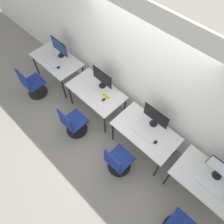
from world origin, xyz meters
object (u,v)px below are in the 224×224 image
at_px(monitor_far_left, 59,47).
at_px(keyboard_far_right, 209,186).
at_px(mouse_left, 104,100).
at_px(keyboard_right, 143,134).
at_px(mouse_far_left, 58,67).
at_px(monitor_far_right, 223,170).
at_px(monitor_left, 102,78).
at_px(monitor_right, 156,117).
at_px(mouse_right, 155,142).
at_px(office_chair_left, 73,124).
at_px(office_chair_right, 118,162).
at_px(office_chair_far_left, 33,85).
at_px(keyboard_left, 93,92).
at_px(keyboard_far_left, 50,62).

bearing_deg(monitor_far_left, keyboard_far_right, -3.28).
xyz_separation_m(mouse_left, keyboard_right, (1.11, -0.04, -0.01)).
height_order(mouse_far_left, monitor_far_right, monitor_far_right).
relative_size(monitor_far_left, monitor_far_right, 1.00).
height_order(monitor_left, mouse_left, monitor_left).
height_order(monitor_right, keyboard_far_right, monitor_right).
height_order(mouse_left, monitor_right, monitor_right).
xyz_separation_m(mouse_far_left, mouse_right, (2.81, 0.07, 0.00)).
bearing_deg(office_chair_left, monitor_far_right, 19.16).
height_order(monitor_left, monitor_right, same).
bearing_deg(office_chair_right, office_chair_far_left, -179.11).
bearing_deg(monitor_far_right, office_chair_far_left, -167.57).
xyz_separation_m(mouse_left, keyboard_far_right, (2.51, -0.03, -0.01)).
bearing_deg(keyboard_left, keyboard_far_left, -176.25).
bearing_deg(monitor_far_left, mouse_right, -4.30).
bearing_deg(monitor_far_left, keyboard_left, -9.46).
height_order(mouse_far_left, mouse_left, same).
height_order(monitor_far_left, keyboard_far_left, monitor_far_left).
bearing_deg(monitor_far_left, mouse_left, -7.25).
bearing_deg(monitor_right, monitor_far_left, -178.71).
relative_size(office_chair_left, monitor_far_right, 1.59).
height_order(keyboard_right, mouse_right, mouse_right).
bearing_deg(office_chair_far_left, office_chair_right, 0.89).
bearing_deg(mouse_left, mouse_far_left, -176.53).
distance_m(keyboard_far_left, keyboard_left, 1.41).
relative_size(monitor_right, office_chair_right, 0.63).
relative_size(office_chair_right, monitor_far_right, 1.59).
xyz_separation_m(keyboard_far_left, keyboard_right, (2.81, 0.07, 0.00)).
bearing_deg(office_chair_right, monitor_right, 86.62).
relative_size(monitor_left, monitor_far_right, 1.00).
bearing_deg(mouse_right, keyboard_left, -179.93).
distance_m(mouse_left, monitor_far_right, 2.54).
distance_m(monitor_left, keyboard_right, 1.46).
xyz_separation_m(mouse_right, keyboard_far_right, (1.13, -0.01, -0.01)).
distance_m(monitor_far_right, keyboard_far_right, 0.35).
bearing_deg(monitor_left, mouse_right, -9.07).
bearing_deg(keyboard_far_right, monitor_left, 174.33).
distance_m(monitor_left, keyboard_left, 0.37).
bearing_deg(keyboard_far_right, keyboard_left, 179.84).
relative_size(keyboard_left, office_chair_left, 0.52).
relative_size(office_chair_left, keyboard_far_right, 1.91).
relative_size(keyboard_far_left, mouse_right, 5.03).
height_order(office_chair_right, monitor_far_right, monitor_far_right).
height_order(office_chair_left, keyboard_right, office_chair_left).
relative_size(monitor_left, keyboard_far_right, 1.20).
bearing_deg(mouse_far_left, keyboard_far_right, 0.89).
distance_m(keyboard_left, office_chair_left, 0.80).
bearing_deg(keyboard_left, keyboard_right, -1.08).
bearing_deg(office_chair_right, keyboard_far_right, 23.79).
relative_size(office_chair_far_left, mouse_left, 9.60).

